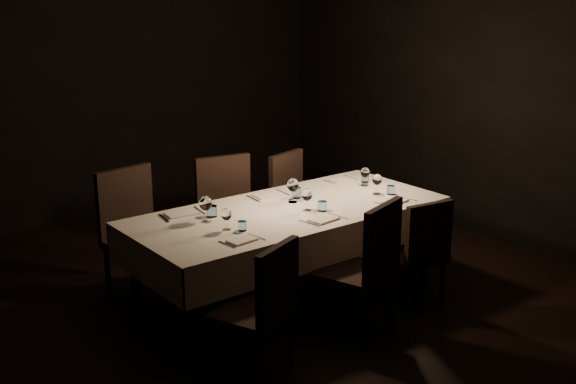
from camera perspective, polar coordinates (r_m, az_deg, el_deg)
room at (r=5.43m, az=-0.00°, el=6.07°), size 5.01×6.01×3.01m
dining_table at (r=5.63m, az=-0.00°, el=-2.08°), size 2.52×1.12×0.76m
chair_near_left at (r=4.61m, az=-1.96°, el=-8.79°), size 0.57×0.57×0.92m
place_setting_near_left at (r=5.07m, az=-4.23°, el=-2.61°), size 0.30×0.39×0.16m
chair_near_center at (r=5.14m, az=6.18°, el=-5.64°), size 0.61×0.61×1.01m
place_setting_near_center at (r=5.49m, az=2.19°, el=-1.01°), size 0.33×0.40×0.18m
chair_near_right at (r=5.67m, az=10.34°, el=-4.37°), size 0.47×0.47×0.88m
place_setting_near_right at (r=5.98m, az=7.73°, el=0.27°), size 0.32×0.40×0.17m
chair_far_left at (r=5.86m, az=-11.91°, el=-2.90°), size 0.58×0.58×1.05m
place_setting_far_left at (r=5.40m, az=-6.99°, el=-1.31°), size 0.37×0.42×0.20m
chair_far_center at (r=6.21m, az=-4.67°, el=-1.60°), size 0.58×0.58×1.03m
place_setting_far_center at (r=5.84m, az=-0.16°, el=0.14°), size 0.36×0.42×0.20m
chair_far_right at (r=6.66m, az=0.63°, el=-0.61°), size 0.56×0.56×0.96m
place_setting_far_right at (r=6.34m, az=5.52°, el=1.24°), size 0.29×0.39×0.16m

